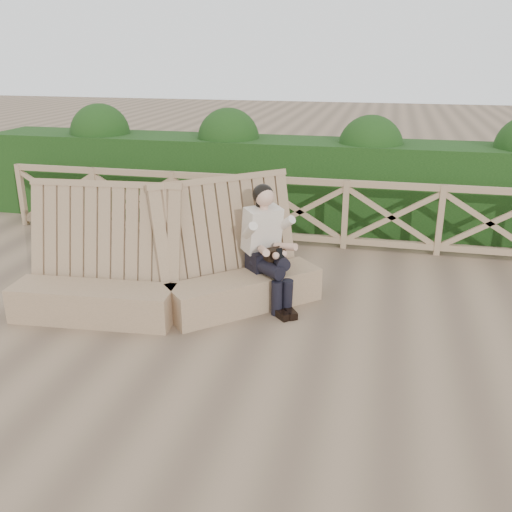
# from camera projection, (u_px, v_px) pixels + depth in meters

# --- Properties ---
(ground) EXTENTS (60.00, 60.00, 0.00)m
(ground) POSITION_uv_depth(u_px,v_px,m) (247.00, 348.00, 6.07)
(ground) COLOR brown
(ground) RESTS_ON ground
(bench) EXTENTS (3.50, 2.04, 1.55)m
(bench) POSITION_uv_depth(u_px,v_px,m) (170.00, 281.00, 6.81)
(bench) COLOR #84684B
(bench) RESTS_ON ground
(woman) EXTENTS (0.84, 0.93, 1.48)m
(woman) POSITION_uv_depth(u_px,v_px,m) (267.00, 243.00, 6.94)
(woman) COLOR black
(woman) RESTS_ON ground
(guardrail) EXTENTS (10.10, 0.09, 1.10)m
(guardrail) POSITION_uv_depth(u_px,v_px,m) (300.00, 212.00, 9.08)
(guardrail) COLOR #856C4D
(guardrail) RESTS_ON ground
(hedge) EXTENTS (12.00, 1.20, 1.50)m
(hedge) POSITION_uv_depth(u_px,v_px,m) (310.00, 183.00, 10.12)
(hedge) COLOR black
(hedge) RESTS_ON ground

